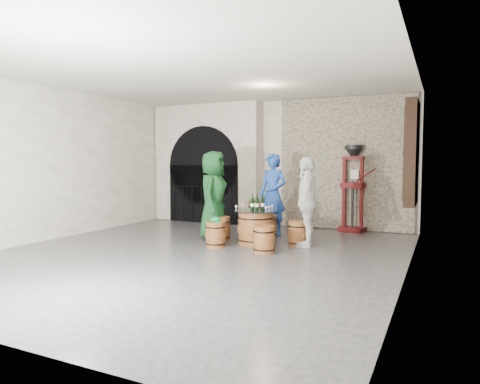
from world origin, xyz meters
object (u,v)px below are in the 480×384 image
at_px(person_green, 213,195).
at_px(barrel_stool_far, 268,226).
at_px(barrel_stool_left, 221,229).
at_px(person_white, 307,202).
at_px(person_blue, 273,194).
at_px(barrel_stool_near_left, 216,235).
at_px(barrel_stool_near_right, 264,240).
at_px(wine_bottle_right, 263,203).
at_px(side_barrel, 258,215).
at_px(corking_press, 353,182).
at_px(wine_bottle_center, 257,204).
at_px(barrel_table, 256,227).
at_px(barrel_stool_right, 298,234).
at_px(wine_bottle_left, 252,203).

bearing_deg(person_green, barrel_stool_far, -68.51).
relative_size(barrel_stool_left, person_white, 0.28).
bearing_deg(person_blue, barrel_stool_far, -74.82).
distance_m(barrel_stool_near_left, person_white, 1.87).
relative_size(barrel_stool_far, barrel_stool_near_left, 1.00).
relative_size(barrel_stool_near_right, wine_bottle_right, 1.51).
relative_size(barrel_stool_left, side_barrel, 0.72).
xyz_separation_m(barrel_stool_far, barrel_stool_near_left, (-0.51, -1.44, 0.00)).
distance_m(person_blue, wine_bottle_right, 1.08).
bearing_deg(corking_press, barrel_stool_far, -122.21).
bearing_deg(wine_bottle_center, barrel_table, -155.22).
relative_size(barrel_stool_right, barrel_stool_near_left, 1.00).
height_order(barrel_stool_far, side_barrel, side_barrel).
xyz_separation_m(barrel_stool_far, barrel_stool_near_right, (0.54, -1.53, 0.00)).
xyz_separation_m(barrel_table, person_green, (-1.03, 0.13, 0.59)).
height_order(barrel_stool_right, corking_press, corking_press).
distance_m(barrel_stool_near_right, barrel_stool_near_left, 1.05).
bearing_deg(wine_bottle_center, barrel_stool_far, 96.18).
relative_size(barrel_stool_right, person_white, 0.28).
bearing_deg(side_barrel, wine_bottle_right, -64.13).
relative_size(side_barrel, corking_press, 0.34).
bearing_deg(barrel_stool_far, wine_bottle_right, -76.83).
xyz_separation_m(person_white, wine_bottle_center, (-0.96, -0.20, -0.06)).
bearing_deg(corking_press, wine_bottle_center, -109.03).
bearing_deg(side_barrel, person_white, -42.80).
relative_size(barrel_stool_left, wine_bottle_left, 1.51).
height_order(barrel_stool_near_left, person_green, person_green).
xyz_separation_m(barrel_stool_right, wine_bottle_right, (-0.72, -0.05, 0.57)).
bearing_deg(person_blue, person_white, -31.31).
bearing_deg(wine_bottle_left, wine_bottle_right, 38.27).
distance_m(barrel_stool_far, person_white, 1.37).
bearing_deg(person_green, wine_bottle_right, -104.78).
height_order(person_white, wine_bottle_center, person_white).
bearing_deg(wine_bottle_right, wine_bottle_left, -141.73).
bearing_deg(barrel_stool_far, wine_bottle_center, -83.82).
relative_size(barrel_table, corking_press, 0.43).
bearing_deg(barrel_table, barrel_stool_right, 12.11).
distance_m(barrel_table, wine_bottle_left, 0.48).
xyz_separation_m(barrel_stool_near_right, person_white, (0.52, 0.90, 0.63)).
xyz_separation_m(barrel_stool_near_left, corking_press, (2.02, 3.01, 0.94)).
bearing_deg(barrel_stool_near_right, barrel_stool_near_left, 175.03).
distance_m(barrel_stool_far, barrel_stool_near_right, 1.62).
height_order(barrel_stool_left, barrel_stool_far, same).
bearing_deg(barrel_stool_near_right, person_white, 60.28).
relative_size(person_green, wine_bottle_right, 5.74).
bearing_deg(barrel_stool_left, wine_bottle_left, -8.22).
xyz_separation_m(barrel_stool_right, person_green, (-1.85, -0.05, 0.69)).
bearing_deg(wine_bottle_center, barrel_stool_near_left, -134.59).
height_order(barrel_table, person_white, person_white).
relative_size(barrel_stool_far, corking_press, 0.24).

